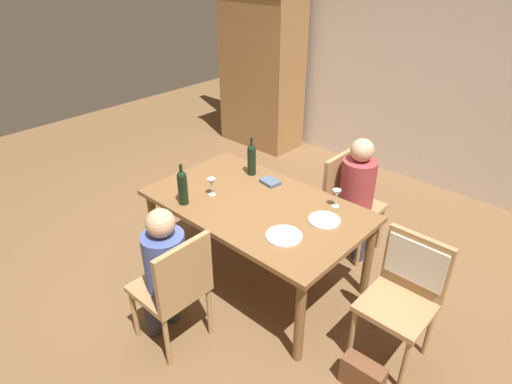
% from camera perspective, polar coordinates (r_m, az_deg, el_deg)
% --- Properties ---
extents(ground_plane, '(10.00, 10.00, 0.00)m').
position_cam_1_polar(ground_plane, '(3.88, 0.00, -10.91)').
color(ground_plane, brown).
extents(rear_room_partition, '(6.40, 0.12, 2.70)m').
position_cam_1_polar(rear_room_partition, '(5.41, 20.62, 15.39)').
color(rear_room_partition, beige).
rests_on(rear_room_partition, ground_plane).
extents(armoire_cabinet, '(1.18, 0.62, 2.18)m').
position_cam_1_polar(armoire_cabinet, '(6.12, 0.72, 16.26)').
color(armoire_cabinet, olive).
rests_on(armoire_cabinet, ground_plane).
extents(dining_table, '(1.75, 1.04, 0.75)m').
position_cam_1_polar(dining_table, '(3.48, 0.00, -2.57)').
color(dining_table, brown).
rests_on(dining_table, ground_plane).
extents(chair_far_right, '(0.44, 0.44, 0.92)m').
position_cam_1_polar(chair_far_right, '(4.03, 11.95, -0.62)').
color(chair_far_right, '#A87F51').
rests_on(chair_far_right, ground_plane).
extents(chair_near, '(0.44, 0.44, 0.92)m').
position_cam_1_polar(chair_near, '(3.03, -10.56, -11.99)').
color(chair_near, '#A87F51').
rests_on(chair_near, ground_plane).
extents(chair_right_end, '(0.44, 0.46, 0.92)m').
position_cam_1_polar(chair_right_end, '(3.09, 19.48, -11.08)').
color(chair_right_end, '#A87F51').
rests_on(chair_right_end, ground_plane).
extents(person_woman_host, '(0.35, 0.30, 1.13)m').
position_cam_1_polar(person_woman_host, '(3.92, 13.52, 0.31)').
color(person_woman_host, '#33333D').
rests_on(person_woman_host, ground_plane).
extents(person_man_bearded, '(0.33, 0.29, 1.09)m').
position_cam_1_polar(person_man_bearded, '(3.04, -12.07, -9.52)').
color(person_man_bearded, '#33333D').
rests_on(person_man_bearded, ground_plane).
extents(wine_bottle_tall_green, '(0.08, 0.08, 0.34)m').
position_cam_1_polar(wine_bottle_tall_green, '(3.41, -9.67, 0.72)').
color(wine_bottle_tall_green, black).
rests_on(wine_bottle_tall_green, dining_table).
extents(wine_bottle_dark_red, '(0.08, 0.08, 0.35)m').
position_cam_1_polar(wine_bottle_dark_red, '(3.81, -0.58, 4.42)').
color(wine_bottle_dark_red, black).
rests_on(wine_bottle_dark_red, dining_table).
extents(wine_glass_near_left, '(0.07, 0.07, 0.15)m').
position_cam_1_polar(wine_glass_near_left, '(3.52, -5.89, 1.15)').
color(wine_glass_near_left, silver).
rests_on(wine_glass_near_left, dining_table).
extents(wine_glass_centre, '(0.07, 0.07, 0.15)m').
position_cam_1_polar(wine_glass_centre, '(3.40, 10.59, -0.33)').
color(wine_glass_centre, silver).
rests_on(wine_glass_centre, dining_table).
extents(dinner_plate_host, '(0.24, 0.24, 0.01)m').
position_cam_1_polar(dinner_plate_host, '(3.25, 9.01, -3.69)').
color(dinner_plate_host, silver).
rests_on(dinner_plate_host, dining_table).
extents(dinner_plate_guest_left, '(0.26, 0.26, 0.01)m').
position_cam_1_polar(dinner_plate_guest_left, '(3.06, 3.71, -5.79)').
color(dinner_plate_guest_left, white).
rests_on(dinner_plate_guest_left, dining_table).
extents(folded_napkin, '(0.18, 0.15, 0.03)m').
position_cam_1_polar(folded_napkin, '(3.71, 1.89, 1.35)').
color(folded_napkin, '#4C5B75').
rests_on(folded_napkin, dining_table).
extents(handbag, '(0.28, 0.13, 0.22)m').
position_cam_1_polar(handbag, '(3.11, 13.89, -22.44)').
color(handbag, brown).
rests_on(handbag, ground_plane).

